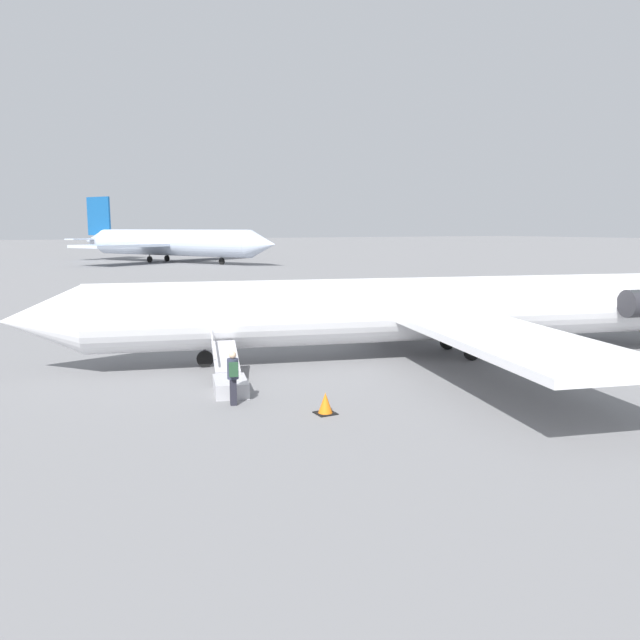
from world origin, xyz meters
The scene contains 6 objects.
ground_plane centered at (0.00, 0.00, 0.00)m, with size 600.00×600.00×0.00m, color slate.
airplane_main centered at (-0.97, 0.26, 2.13)m, with size 32.23×24.96×7.15m.
airplane_taxiing_distant centered at (-10.45, -79.27, 3.26)m, with size 30.66×39.15×10.91m.
boarding_stairs centered at (8.59, 1.71, 0.38)m, with size 2.02×4.14×1.75m.
passenger centered at (9.10, 3.47, 1.00)m, with size 0.41×0.56×1.74m.
traffic_cone_near_stairs centered at (6.97, 5.67, 0.31)m, with size 0.60×0.60×0.66m.
Camera 1 is at (15.75, 21.71, 5.59)m, focal length 35.00 mm.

